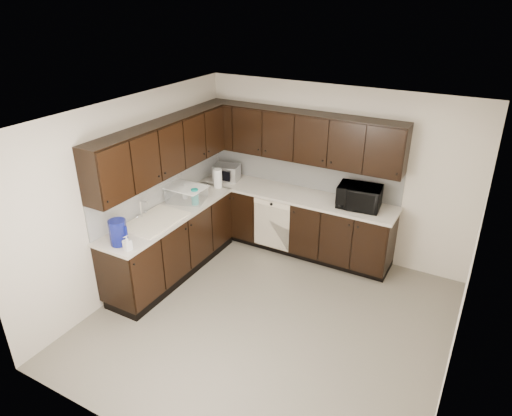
{
  "coord_description": "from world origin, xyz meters",
  "views": [
    {
      "loc": [
        1.98,
        -3.94,
        3.64
      ],
      "look_at": [
        -0.52,
        0.6,
        1.15
      ],
      "focal_mm": 32.0,
      "sensor_mm": 36.0,
      "label": 1
    }
  ],
  "objects_px": {
    "sink": "(155,226)",
    "toaster_oven": "(227,172)",
    "microwave": "(359,197)",
    "blue_pitcher": "(118,232)",
    "storage_bin": "(187,194)"
  },
  "relations": [
    {
      "from": "microwave",
      "to": "toaster_oven",
      "type": "distance_m",
      "value": 2.12
    },
    {
      "from": "sink",
      "to": "blue_pitcher",
      "type": "xyz_separation_m",
      "value": [
        0.02,
        -0.63,
        0.21
      ]
    },
    {
      "from": "toaster_oven",
      "to": "storage_bin",
      "type": "xyz_separation_m",
      "value": [
        -0.08,
        -0.94,
        -0.02
      ]
    },
    {
      "from": "toaster_oven",
      "to": "blue_pitcher",
      "type": "bearing_deg",
      "value": -103.98
    },
    {
      "from": "microwave",
      "to": "sink",
      "type": "bearing_deg",
      "value": -147.92
    },
    {
      "from": "microwave",
      "to": "blue_pitcher",
      "type": "height_order",
      "value": "microwave"
    },
    {
      "from": "blue_pitcher",
      "to": "microwave",
      "type": "bearing_deg",
      "value": 23.09
    },
    {
      "from": "sink",
      "to": "storage_bin",
      "type": "bearing_deg",
      "value": 92.43
    },
    {
      "from": "storage_bin",
      "to": "microwave",
      "type": "bearing_deg",
      "value": 23.4
    },
    {
      "from": "microwave",
      "to": "blue_pitcher",
      "type": "xyz_separation_m",
      "value": [
        -2.15,
        -2.33,
        -0.0
      ]
    },
    {
      "from": "storage_bin",
      "to": "blue_pitcher",
      "type": "distance_m",
      "value": 1.38
    },
    {
      "from": "sink",
      "to": "toaster_oven",
      "type": "bearing_deg",
      "value": 88.5
    },
    {
      "from": "sink",
      "to": "microwave",
      "type": "distance_m",
      "value": 2.76
    },
    {
      "from": "sink",
      "to": "toaster_oven",
      "type": "relative_size",
      "value": 2.14
    },
    {
      "from": "microwave",
      "to": "blue_pitcher",
      "type": "bearing_deg",
      "value": -138.72
    }
  ]
}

